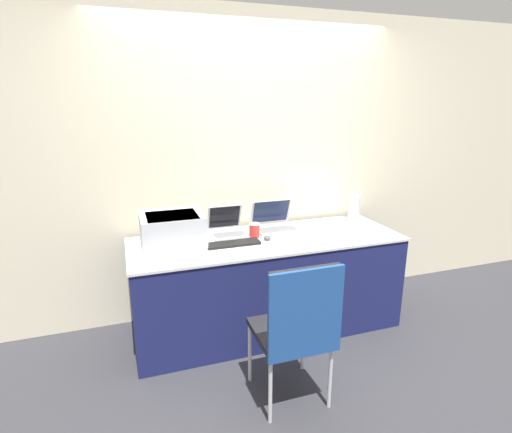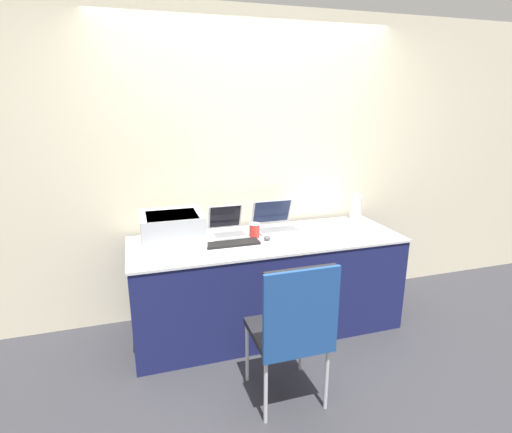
% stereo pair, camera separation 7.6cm
% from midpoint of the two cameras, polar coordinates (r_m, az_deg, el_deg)
% --- Properties ---
extents(ground_plane, '(14.00, 14.00, 0.00)m').
position_cam_midpoint_polar(ground_plane, '(3.27, 3.16, -18.49)').
color(ground_plane, '#333338').
extents(wall_back, '(8.00, 0.05, 2.60)m').
position_cam_midpoint_polar(wall_back, '(3.53, -1.59, 7.02)').
color(wall_back, beige).
rests_on(wall_back, ground_plane).
extents(table, '(2.18, 0.76, 0.80)m').
position_cam_midpoint_polar(table, '(3.37, 0.91, -9.53)').
color(table, '#191E51').
rests_on(table, ground_plane).
extents(printer, '(0.47, 0.42, 0.24)m').
position_cam_midpoint_polar(printer, '(3.11, -12.58, -1.64)').
color(printer, '#B2B7BC').
rests_on(printer, table).
extents(laptop_left, '(0.29, 0.31, 0.23)m').
position_cam_midpoint_polar(laptop_left, '(3.31, -4.74, -1.70)').
color(laptop_left, '#B7B7BC').
rests_on(laptop_left, table).
extents(laptop_right, '(0.36, 0.33, 0.24)m').
position_cam_midpoint_polar(laptop_right, '(3.44, 2.09, -0.93)').
color(laptop_right, '#B7B7BC').
rests_on(laptop_right, table).
extents(external_keyboard, '(0.42, 0.13, 0.02)m').
position_cam_midpoint_polar(external_keyboard, '(3.08, -4.00, -3.89)').
color(external_keyboard, black).
rests_on(external_keyboard, table).
extents(coffee_cup, '(0.09, 0.09, 0.12)m').
position_cam_midpoint_polar(coffee_cup, '(3.23, -0.91, -1.98)').
color(coffee_cup, red).
rests_on(coffee_cup, table).
extents(mouse, '(0.06, 0.05, 0.04)m').
position_cam_midpoint_polar(mouse, '(3.17, 0.93, -3.10)').
color(mouse, '#4C4C51').
rests_on(mouse, table).
extents(metal_pitcher, '(0.10, 0.10, 0.26)m').
position_cam_midpoint_polar(metal_pitcher, '(3.82, 13.23, 1.38)').
color(metal_pitcher, silver).
rests_on(metal_pitcher, table).
extents(chair, '(0.45, 0.45, 0.98)m').
position_cam_midpoint_polar(chair, '(2.45, 5.10, -14.75)').
color(chair, black).
rests_on(chair, ground_plane).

